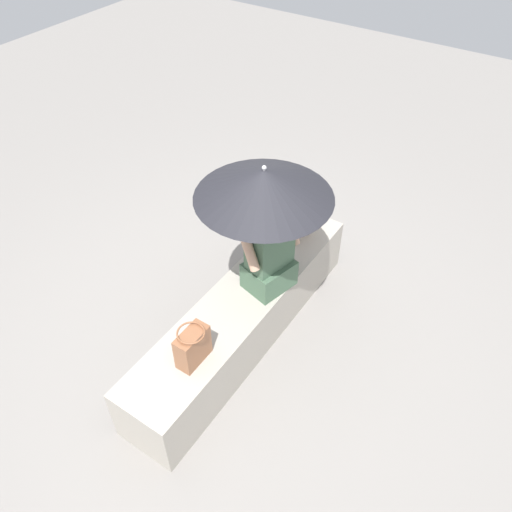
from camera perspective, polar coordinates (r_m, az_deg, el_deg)
name	(u,v)px	position (r m, az deg, el deg)	size (l,w,h in m)	color
ground_plane	(244,336)	(4.20, -1.34, -8.85)	(14.00, 14.00, 0.00)	gray
stone_bench	(244,317)	(4.01, -1.39, -6.74)	(2.36, 0.49, 0.47)	#A8A093
person_seated	(270,246)	(3.65, 1.52, 1.07)	(0.50, 0.35, 0.90)	#47664C
parasol	(264,184)	(3.32, 0.89, 8.03)	(0.93, 0.93, 1.06)	#B7B7BC
handbag_black	(193,346)	(3.39, -7.05, -9.91)	(0.25, 0.18, 0.28)	brown
tote_bag_canvas	(292,216)	(4.26, 4.05, 4.49)	(0.31, 0.23, 0.36)	brown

